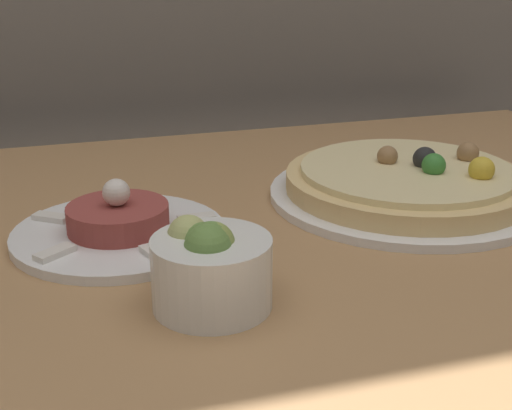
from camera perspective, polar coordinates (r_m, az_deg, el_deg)
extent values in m
cube|color=#AD7F51|center=(0.78, -4.86, -2.89)|extent=(1.33, 0.76, 0.03)
cylinder|color=#AD7F51|center=(1.45, 17.03, -9.12)|extent=(0.06, 0.06, 0.74)
cylinder|color=white|center=(0.87, 11.86, 0.83)|extent=(0.32, 0.32, 0.01)
cylinder|color=#E5C17F|center=(0.87, 11.94, 1.82)|extent=(0.29, 0.29, 0.02)
cylinder|color=beige|center=(0.86, 12.01, 2.76)|extent=(0.25, 0.25, 0.01)
sphere|color=#997047|center=(0.87, 10.47, 3.87)|extent=(0.03, 0.03, 0.03)
sphere|color=#997047|center=(0.91, 16.60, 4.02)|extent=(0.03, 0.03, 0.03)
sphere|color=black|center=(0.87, 13.34, 3.63)|extent=(0.03, 0.03, 0.03)
sphere|color=#B22D23|center=(0.87, 13.21, 3.55)|extent=(0.02, 0.02, 0.02)
sphere|color=gold|center=(0.84, 17.60, 2.73)|extent=(0.03, 0.03, 0.03)
sphere|color=#387F33|center=(0.85, 14.03, 3.12)|extent=(0.03, 0.03, 0.03)
cylinder|color=white|center=(0.75, -10.88, -2.28)|extent=(0.22, 0.22, 0.01)
cylinder|color=#933D38|center=(0.75, -10.98, -0.99)|extent=(0.10, 0.10, 0.03)
sphere|color=silver|center=(0.74, -11.12, 1.00)|extent=(0.03, 0.03, 0.03)
cube|color=white|center=(0.76, -4.85, -1.06)|extent=(0.04, 0.02, 0.01)
cube|color=white|center=(0.83, -9.83, 0.42)|extent=(0.03, 0.04, 0.01)
cube|color=white|center=(0.79, -16.06, -0.95)|extent=(0.04, 0.04, 0.01)
cube|color=white|center=(0.70, -15.79, -3.69)|extent=(0.04, 0.04, 0.01)
cube|color=white|center=(0.68, -8.06, -3.86)|extent=(0.03, 0.04, 0.01)
cylinder|color=white|center=(0.60, -3.55, -5.46)|extent=(0.10, 0.10, 0.06)
sphere|color=#668E42|center=(0.59, -4.15, -2.99)|extent=(0.03, 0.03, 0.03)
sphere|color=#668E42|center=(0.59, -3.61, -3.16)|extent=(0.04, 0.04, 0.04)
sphere|color=#668E42|center=(0.58, -3.87, -3.44)|extent=(0.04, 0.04, 0.04)
sphere|color=#8EA34C|center=(0.59, -3.52, -3.14)|extent=(0.04, 0.04, 0.04)
sphere|color=#B7BC70|center=(0.61, -5.44, -2.45)|extent=(0.04, 0.04, 0.04)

